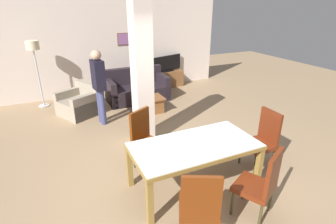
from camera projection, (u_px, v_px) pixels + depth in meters
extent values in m
plane|color=#9A7D5B|center=(193.00, 185.00, 4.10)|extent=(18.00, 18.00, 0.00)
cube|color=beige|center=(109.00, 48.00, 7.87)|extent=(7.20, 0.06, 2.70)
cube|color=brown|center=(124.00, 39.00, 7.92)|extent=(0.44, 0.02, 0.36)
cube|color=#8C598C|center=(125.00, 39.00, 7.91)|extent=(0.40, 0.01, 0.32)
cube|color=beige|center=(142.00, 77.00, 4.92)|extent=(0.33, 0.38, 2.70)
cube|color=olive|center=(212.00, 162.00, 3.45)|extent=(1.86, 0.06, 0.06)
cube|color=olive|center=(181.00, 134.00, 4.20)|extent=(1.86, 0.06, 0.06)
cube|color=olive|center=(136.00, 161.00, 3.48)|extent=(0.06, 0.83, 0.06)
cube|color=olive|center=(244.00, 134.00, 4.18)|extent=(0.06, 0.83, 0.06)
cube|color=silver|center=(195.00, 145.00, 3.81)|extent=(1.84, 0.93, 0.01)
cube|color=olive|center=(150.00, 203.00, 3.27)|extent=(0.08, 0.08, 0.67)
cube|color=olive|center=(259.00, 168.00, 3.95)|extent=(0.08, 0.08, 0.67)
cube|color=olive|center=(130.00, 167.00, 3.99)|extent=(0.08, 0.08, 0.67)
cube|color=olive|center=(225.00, 143.00, 4.67)|extent=(0.08, 0.08, 0.67)
cube|color=#642B0A|center=(150.00, 145.00, 4.41)|extent=(0.62, 0.62, 0.07)
cube|color=#642B0A|center=(140.00, 125.00, 4.41)|extent=(0.41, 0.25, 0.55)
cylinder|color=#3F3B20|center=(165.00, 155.00, 4.54)|extent=(0.04, 0.04, 0.39)
cylinder|color=#3F3B20|center=(151.00, 165.00, 4.26)|extent=(0.04, 0.04, 0.39)
cylinder|color=#3F3B20|center=(149.00, 148.00, 4.75)|extent=(0.04, 0.04, 0.39)
cylinder|color=#3F3B20|center=(134.00, 158.00, 4.47)|extent=(0.04, 0.04, 0.39)
cube|color=#5F230F|center=(258.00, 145.00, 4.42)|extent=(0.46, 0.46, 0.07)
cube|color=#5F230F|center=(270.00, 126.00, 4.37)|extent=(0.05, 0.44, 0.55)
cylinder|color=#3F3B20|center=(255.00, 165.00, 4.27)|extent=(0.04, 0.04, 0.39)
cylinder|color=#3F3B20|center=(240.00, 154.00, 4.59)|extent=(0.04, 0.04, 0.39)
cylinder|color=#3F3B20|center=(273.00, 159.00, 4.42)|extent=(0.04, 0.04, 0.39)
cylinder|color=#3F3B20|center=(257.00, 149.00, 4.74)|extent=(0.04, 0.04, 0.39)
cube|color=#62230D|center=(254.00, 187.00, 3.41)|extent=(0.62, 0.62, 0.07)
cube|color=#62230D|center=(273.00, 173.00, 3.17)|extent=(0.41, 0.24, 0.55)
cylinder|color=#3F3B20|center=(232.00, 203.00, 3.47)|extent=(0.04, 0.04, 0.39)
cylinder|color=#3F3B20|center=(244.00, 188.00, 3.75)|extent=(0.04, 0.04, 0.39)
cylinder|color=#3F3B20|center=(260.00, 216.00, 3.26)|extent=(0.04, 0.04, 0.39)
cylinder|color=#3F3B20|center=(270.00, 199.00, 3.53)|extent=(0.04, 0.04, 0.39)
cube|color=#66290C|center=(198.00, 207.00, 3.08)|extent=(0.62, 0.62, 0.07)
cube|color=#66290C|center=(201.00, 198.00, 2.77)|extent=(0.41, 0.24, 0.55)
cylinder|color=#3F3B20|center=(182.00, 210.00, 3.35)|extent=(0.04, 0.04, 0.39)
cylinder|color=#3F3B20|center=(211.00, 211.00, 3.34)|extent=(0.04, 0.04, 0.39)
cube|color=black|center=(138.00, 93.00, 7.54)|extent=(1.71, 0.89, 0.42)
cube|color=black|center=(133.00, 75.00, 7.67)|extent=(1.71, 0.18, 0.47)
cube|color=black|center=(162.00, 86.00, 7.79)|extent=(0.16, 0.89, 0.68)
cube|color=black|center=(111.00, 93.00, 7.19)|extent=(0.16, 0.89, 0.68)
cube|color=gray|center=(79.00, 107.00, 6.60)|extent=(1.15, 1.16, 0.40)
cube|color=gray|center=(89.00, 89.00, 6.70)|extent=(0.56, 0.85, 0.36)
cube|color=gray|center=(88.00, 106.00, 6.36)|extent=(0.82, 0.52, 0.60)
cube|color=gray|center=(71.00, 100.00, 6.76)|extent=(0.82, 0.52, 0.60)
cube|color=brown|center=(150.00, 98.00, 6.67)|extent=(0.69, 0.55, 0.04)
cube|color=brown|center=(150.00, 105.00, 6.75)|extent=(0.61, 0.47, 0.36)
cylinder|color=#194C23|center=(146.00, 93.00, 6.70)|extent=(0.07, 0.07, 0.19)
cylinder|color=#194C23|center=(146.00, 88.00, 6.65)|extent=(0.03, 0.03, 0.07)
cylinder|color=#B7B7BC|center=(146.00, 87.00, 6.64)|extent=(0.03, 0.03, 0.01)
cube|color=brown|center=(167.00, 79.00, 8.76)|extent=(1.03, 0.40, 0.52)
cube|color=black|center=(167.00, 71.00, 8.65)|extent=(0.49, 0.32, 0.03)
cube|color=black|center=(167.00, 63.00, 8.55)|extent=(1.09, 0.37, 0.49)
cylinder|color=#B7B7BC|center=(44.00, 105.00, 7.21)|extent=(0.29, 0.29, 0.02)
cylinder|color=#B7B7BC|center=(39.00, 78.00, 6.91)|extent=(0.04, 0.04, 1.51)
cylinder|color=beige|center=(32.00, 45.00, 6.57)|extent=(0.32, 0.32, 0.22)
cylinder|color=#3C416C|center=(100.00, 105.00, 6.12)|extent=(0.13, 0.13, 0.83)
cylinder|color=#3C416C|center=(103.00, 108.00, 5.98)|extent=(0.13, 0.13, 0.83)
cube|color=black|center=(98.00, 75.00, 5.76)|extent=(0.26, 0.40, 0.66)
sphere|color=tan|center=(96.00, 55.00, 5.59)|extent=(0.22, 0.22, 0.22)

